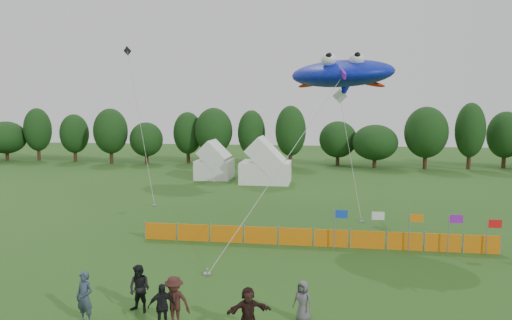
# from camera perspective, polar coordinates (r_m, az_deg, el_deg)

# --- Properties ---
(ground) EXTENTS (160.00, 160.00, 0.00)m
(ground) POSITION_cam_1_polar(r_m,az_deg,el_deg) (18.35, -2.89, -18.54)
(ground) COLOR #234C16
(ground) RESTS_ON ground
(treeline) EXTENTS (104.57, 8.78, 8.36)m
(treeline) POSITION_cam_1_polar(r_m,az_deg,el_deg) (61.36, 6.83, 3.08)
(treeline) COLOR #382314
(treeline) RESTS_ON ground
(tent_left) EXTENTS (3.87, 3.87, 3.42)m
(tent_left) POSITION_cam_1_polar(r_m,az_deg,el_deg) (50.72, -5.22, -0.39)
(tent_left) COLOR white
(tent_left) RESTS_ON ground
(tent_right) EXTENTS (5.19, 4.15, 3.66)m
(tent_right) POSITION_cam_1_polar(r_m,az_deg,el_deg) (47.64, 1.23, -0.66)
(tent_right) COLOR white
(tent_right) RESTS_ON ground
(barrier_fence) EXTENTS (19.90, 0.06, 1.00)m
(barrier_fence) POSITION_cam_1_polar(r_m,az_deg,el_deg) (26.32, 7.14, -9.59)
(barrier_fence) COLOR orange
(barrier_fence) RESTS_ON ground
(flag_row) EXTENTS (8.73, 0.37, 2.19)m
(flag_row) POSITION_cam_1_polar(r_m,az_deg,el_deg) (26.33, 18.85, -7.81)
(flag_row) COLOR gray
(flag_row) RESTS_ON ground
(spectator_a) EXTENTS (0.80, 0.63, 1.93)m
(spectator_a) POSITION_cam_1_polar(r_m,az_deg,el_deg) (18.24, -20.63, -15.81)
(spectator_a) COLOR #2E3B4E
(spectator_a) RESTS_ON ground
(spectator_b) EXTENTS (1.03, 0.88, 1.83)m
(spectator_b) POSITION_cam_1_polar(r_m,az_deg,el_deg) (18.58, -14.36, -15.33)
(spectator_b) COLOR black
(spectator_b) RESTS_ON ground
(spectator_c) EXTENTS (1.26, 0.80, 1.87)m
(spectator_c) POSITION_cam_1_polar(r_m,az_deg,el_deg) (17.16, -10.19, -17.06)
(spectator_c) COLOR #361A15
(spectator_c) RESTS_ON ground
(spectator_d) EXTENTS (1.05, 0.75, 1.66)m
(spectator_d) POSITION_cam_1_polar(r_m,az_deg,el_deg) (17.13, -11.71, -17.51)
(spectator_d) COLOR black
(spectator_d) RESTS_ON ground
(spectator_e) EXTENTS (0.89, 0.77, 1.54)m
(spectator_e) POSITION_cam_1_polar(r_m,az_deg,el_deg) (17.46, 5.87, -17.15)
(spectator_e) COLOR #545359
(spectator_e) RESTS_ON ground
(spectator_f) EXTENTS (1.62, 1.03, 1.67)m
(spectator_f) POSITION_cam_1_polar(r_m,az_deg,el_deg) (16.49, -0.98, -18.33)
(spectator_f) COLOR black
(spectator_f) RESTS_ON ground
(stingray_kite) EXTENTS (10.67, 19.28, 11.21)m
(stingray_kite) POSITION_cam_1_polar(r_m,az_deg,el_deg) (30.73, 10.68, 10.47)
(stingray_kite) COLOR #0E1FC8
(stingray_kite) RESTS_ON ground
(small_kite_white) EXTENTS (2.19, 5.67, 9.31)m
(small_kite_white) POSITION_cam_1_polar(r_m,az_deg,el_deg) (35.16, 11.15, 3.76)
(small_kite_white) COLOR silver
(small_kite_white) RESTS_ON ground
(small_kite_dark) EXTENTS (5.78, 7.74, 13.63)m
(small_kite_dark) POSITION_cam_1_polar(r_m,az_deg,el_deg) (42.03, -14.60, 6.32)
(small_kite_dark) COLOR black
(small_kite_dark) RESTS_ON ground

